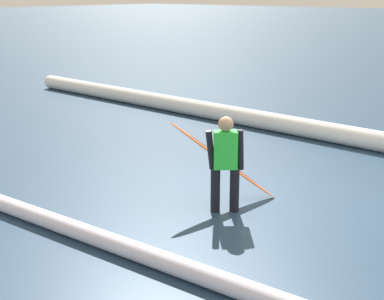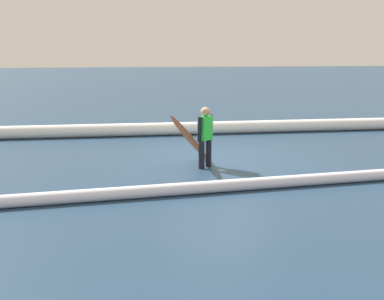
{
  "view_description": "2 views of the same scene",
  "coord_description": "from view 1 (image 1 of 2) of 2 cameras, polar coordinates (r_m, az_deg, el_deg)",
  "views": [
    {
      "loc": [
        -4.27,
        7.41,
        3.16
      ],
      "look_at": [
        0.82,
        1.41,
        1.0
      ],
      "focal_mm": 54.84,
      "sensor_mm": 36.0,
      "label": 1
    },
    {
      "loc": [
        3.03,
        11.29,
        2.59
      ],
      "look_at": [
        1.19,
        2.22,
        0.7
      ],
      "focal_mm": 43.58,
      "sensor_mm": 36.0,
      "label": 2
    }
  ],
  "objects": [
    {
      "name": "wave_crest_midground",
      "position": [
        8.38,
        -14.27,
        -6.43
      ],
      "size": [
        22.5,
        1.32,
        0.24
      ],
      "primitive_type": "cylinder",
      "rotation": [
        0.0,
        1.57,
        0.05
      ],
      "color": "white",
      "rests_on": "ground_plane"
    },
    {
      "name": "surfer",
      "position": [
        8.45,
        3.26,
        -0.9
      ],
      "size": [
        0.41,
        0.44,
        1.43
      ],
      "rotation": [
        0.0,
        0.0,
        3.86
      ],
      "color": "black",
      "rests_on": "ground_plane"
    },
    {
      "name": "surfboard",
      "position": [
        8.92,
        3.06,
        -1.05
      ],
      "size": [
        1.31,
        1.43,
        1.32
      ],
      "color": "#E55926",
      "rests_on": "ground_plane"
    },
    {
      "name": "ground_plane",
      "position": [
        9.11,
        9.78,
        -5.17
      ],
      "size": [
        187.1,
        187.1,
        0.0
      ],
      "primitive_type": "plane",
      "color": "navy"
    }
  ]
}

